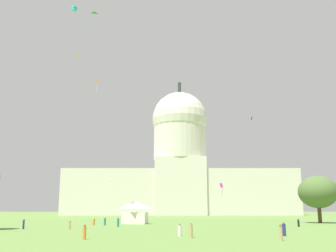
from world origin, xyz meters
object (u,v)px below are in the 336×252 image
person_black_near_tent (300,223)px  kite_orange_high (98,83)px  person_orange_deep_crowd (86,232)px  kite_white_low (113,179)px  person_tan_mid_right (192,231)px  kite_cyan_high (76,9)px  kite_blue_high (253,118)px  person_teal_front_center (119,222)px  person_teal_mid_left (106,222)px  capitol_building (181,170)px  person_navy_near_tree_west (25,224)px  kite_gold_high (78,56)px  tree_east_far (319,192)px  person_tan_aisle_center (282,233)px  person_navy_back_right (285,230)px  person_white_edge_east (181,230)px  event_tent (136,212)px  person_orange_lawn_far_left (95,222)px  person_tan_front_right (71,225)px  kite_magenta_low (223,186)px  kite_green_high (96,14)px

person_black_near_tent → kite_orange_high: kite_orange_high is taller
person_orange_deep_crowd → kite_white_low: (-15.42, 130.50, 15.30)m
person_tan_mid_right → kite_cyan_high: (-22.68, 28.89, 44.34)m
kite_blue_high → person_teal_front_center: bearing=51.9°
person_teal_mid_left → person_tan_mid_right: 38.93m
capitol_building → person_navy_near_tree_west: size_ratio=70.38×
capitol_building → kite_gold_high: bearing=-104.3°
tree_east_far → kite_blue_high: 69.90m
person_tan_aisle_center → person_black_near_tent: bearing=-143.9°
person_tan_aisle_center → person_navy_back_right: bearing=-141.4°
person_tan_aisle_center → kite_cyan_high: 64.07m
tree_east_far → person_tan_aisle_center: size_ratio=7.09×
tree_east_far → kite_cyan_high: kite_cyan_high is taller
kite_white_low → person_white_edge_east: bearing=101.8°
event_tent → person_black_near_tent: size_ratio=4.08×
person_orange_lawn_far_left → kite_blue_high: size_ratio=1.15×
person_navy_back_right → kite_gold_high: kite_gold_high is taller
capitol_building → person_teal_front_center: bearing=-96.8°
person_tan_aisle_center → person_navy_near_tree_west: (-36.88, 24.84, -0.00)m
kite_white_low → person_tan_front_right: bearing=94.2°
kite_gold_high → person_teal_mid_left: bearing=12.5°
event_tent → kite_cyan_high: 47.04m
person_tan_mid_right → person_orange_deep_crowd: (-12.23, -2.35, -0.05)m
person_orange_lawn_far_left → person_tan_mid_right: bearing=-47.4°
kite_white_low → kite_orange_high: size_ratio=0.38×
person_teal_front_center → kite_gold_high: size_ratio=1.14×
person_teal_front_center → person_navy_back_right: (24.39, -26.09, -0.03)m
event_tent → person_tan_aisle_center: 52.63m
capitol_building → kite_orange_high: size_ratio=40.18×
capitol_building → kite_cyan_high: 139.37m
person_tan_aisle_center → person_navy_near_tree_west: size_ratio=1.02×
person_teal_mid_left → kite_gold_high: (-10.40, 11.65, 40.99)m
person_teal_front_center → person_white_edge_east: (11.08, -25.97, -0.12)m
person_teal_front_center → person_orange_lawn_far_left: (-5.98, 7.32, -0.14)m
person_tan_front_right → kite_magenta_low: (30.87, 35.69, 8.45)m
person_orange_deep_crowd → person_black_near_tent: bearing=-122.5°
person_tan_mid_right → person_tan_front_right: size_ratio=1.13×
tree_east_far → person_teal_front_center: 50.23m
tree_east_far → person_tan_front_right: (-53.19, -27.79, -6.63)m
person_navy_near_tree_west → person_tan_aisle_center: bearing=129.2°
person_tan_front_right → kite_cyan_high: kite_cyan_high is taller
person_tan_mid_right → person_orange_lawn_far_left: person_tan_mid_right is taller
person_tan_mid_right → kite_white_low: bearing=-53.3°
person_tan_aisle_center → kite_white_low: 138.35m
person_black_near_tent → kite_blue_high: size_ratio=1.17×
person_teal_mid_left → kite_blue_high: 96.92m
person_teal_front_center → kite_gold_high: 46.75m
person_tan_mid_right → kite_green_high: (-17.08, 22.58, 39.81)m
person_orange_lawn_far_left → kite_green_high: kite_green_high is taller
person_orange_lawn_far_left → kite_white_low: (-9.35, 91.38, 15.41)m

